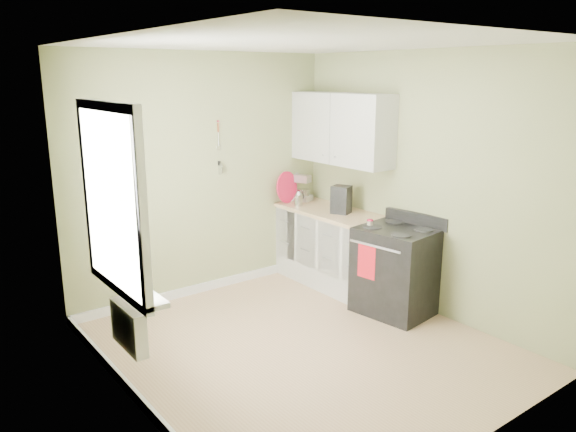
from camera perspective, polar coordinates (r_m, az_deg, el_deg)
floor at (r=5.34m, az=1.57°, el=-13.28°), size 3.20×3.60×0.02m
ceiling at (r=4.74m, az=1.80°, el=17.31°), size 3.20×3.60×0.02m
wall_back at (r=6.34m, az=-8.66°, el=4.03°), size 3.20×0.02×2.70m
wall_left at (r=4.08m, az=-16.23°, el=-2.04°), size 0.02×3.60×2.70m
wall_right at (r=5.99m, az=13.78°, el=3.17°), size 0.02×3.60×2.70m
base_cabinets at (r=6.65m, az=4.94°, el=-3.51°), size 0.60×1.60×0.87m
countertop at (r=6.52m, az=4.96°, el=0.29°), size 0.64×1.60×0.04m
upper_cabinets at (r=6.53m, az=5.43°, el=8.84°), size 0.35×1.40×0.80m
window at (r=4.31m, az=-17.54°, el=1.47°), size 0.06×1.14×1.44m
window_sill at (r=4.53m, az=-16.03°, el=-6.70°), size 0.18×1.14×0.04m
radiator at (r=4.60m, az=-15.87°, el=-10.81°), size 0.12×0.50×0.35m
wall_utensils at (r=6.38m, az=-7.02°, el=6.09°), size 0.02×0.14×0.58m
stove at (r=6.00m, az=10.89°, el=-5.41°), size 0.75×0.83×1.04m
stand_mixer at (r=7.06m, az=1.20°, el=2.84°), size 0.26×0.33×0.36m
kettle at (r=6.77m, az=1.06°, el=1.78°), size 0.17×0.10×0.18m
coffee_maker at (r=6.42m, az=5.41°, el=1.60°), size 0.25×0.26×0.32m
red_tray at (r=6.91m, az=-0.11°, el=2.95°), size 0.39×0.17×0.39m
jar at (r=5.91m, az=8.33°, el=-0.70°), size 0.07×0.07×0.07m
plant_a at (r=4.22m, az=-14.62°, el=-5.68°), size 0.19×0.17×0.30m
plant_b at (r=4.43m, az=-15.83°, el=-4.77°), size 0.21×0.22×0.31m
plant_c at (r=4.63m, az=-16.91°, el=-3.93°), size 0.20×0.20×0.32m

